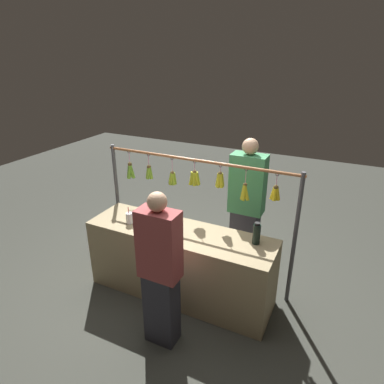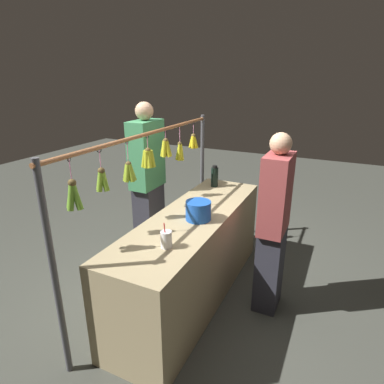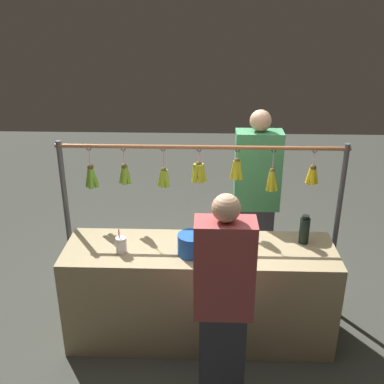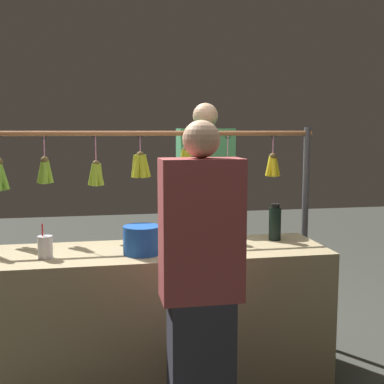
% 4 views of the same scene
% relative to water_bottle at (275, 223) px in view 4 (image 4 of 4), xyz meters
% --- Properties ---
extents(ground_plane, '(12.00, 12.00, 0.00)m').
position_rel_water_bottle_xyz_m(ground_plane, '(0.80, 0.12, -0.92)').
color(ground_plane, '#3D3F37').
extents(market_counter, '(2.05, 0.59, 0.81)m').
position_rel_water_bottle_xyz_m(market_counter, '(0.80, 0.12, -0.51)').
color(market_counter, tan).
rests_on(market_counter, ground).
extents(display_rack, '(2.31, 0.13, 1.51)m').
position_rel_water_bottle_xyz_m(display_rack, '(0.82, -0.29, 0.19)').
color(display_rack, '#4C4C51').
rests_on(display_rack, ground).
extents(water_bottle, '(0.08, 0.08, 0.23)m').
position_rel_water_bottle_xyz_m(water_bottle, '(0.00, 0.00, 0.00)').
color(water_bottle, black).
rests_on(water_bottle, market_counter).
extents(blue_bucket, '(0.21, 0.21, 0.16)m').
position_rel_water_bottle_xyz_m(blue_bucket, '(0.85, 0.20, -0.03)').
color(blue_bucket, '#1B4FB1').
rests_on(blue_bucket, market_counter).
extents(drink_cup, '(0.08, 0.08, 0.19)m').
position_rel_water_bottle_xyz_m(drink_cup, '(1.37, 0.20, -0.05)').
color(drink_cup, silver).
rests_on(drink_cup, market_counter).
extents(vendor_person, '(0.40, 0.22, 1.69)m').
position_rel_water_bottle_xyz_m(vendor_person, '(0.31, -0.65, -0.08)').
color(vendor_person, '#2D2D38').
rests_on(vendor_person, ground).
extents(customer_person, '(0.37, 0.20, 1.54)m').
position_rel_water_bottle_xyz_m(customer_person, '(0.64, 0.78, -0.16)').
color(customer_person, '#2D2D38').
rests_on(customer_person, ground).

